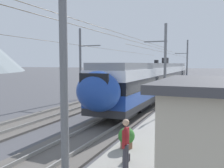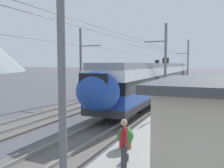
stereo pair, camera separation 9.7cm
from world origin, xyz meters
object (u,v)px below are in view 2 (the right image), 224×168
(catenary_mast_west, at_px, (58,51))
(catenary_mast_mid, at_px, (164,63))
(platform_sign, at_px, (159,93))
(handbag_beside_passenger, at_px, (125,158))
(train_far_track, at_px, (151,72))
(catenary_mast_east, at_px, (187,63))
(potted_plant_platform_edge, at_px, (125,137))
(catenary_mast_far_side, at_px, (82,62))
(train_near_platform, at_px, (157,78))
(passenger_walking, at_px, (124,142))
(potted_plant_by_shelter, at_px, (189,105))
(platform_shelter, at_px, (207,149))

(catenary_mast_west, relative_size, catenary_mast_mid, 1.00)
(platform_sign, distance_m, handbag_beside_passenger, 7.74)
(train_far_track, bearing_deg, catenary_mast_west, -169.84)
(handbag_beside_passenger, bearing_deg, catenary_mast_east, 2.50)
(handbag_beside_passenger, distance_m, potted_plant_platform_edge, 1.47)
(catenary_mast_far_side, bearing_deg, train_near_platform, -60.33)
(potted_plant_platform_edge, bearing_deg, catenary_mast_mid, 4.31)
(catenary_mast_far_side, bearing_deg, platform_sign, -124.70)
(platform_sign, xyz_separation_m, passenger_walking, (-8.18, -0.64, -0.67))
(platform_sign, distance_m, potted_plant_platform_edge, 6.34)
(train_far_track, xyz_separation_m, potted_plant_by_shelter, (-25.02, -9.22, -1.42))
(potted_plant_platform_edge, bearing_deg, catenary_mast_far_side, 36.67)
(catenary_mast_far_side, distance_m, potted_plant_by_shelter, 12.34)
(catenary_mast_mid, xyz_separation_m, handbag_beside_passenger, (-13.70, -1.41, -3.42))
(train_far_track, height_order, catenary_mast_east, catenary_mast_east)
(potted_plant_platform_edge, xyz_separation_m, platform_shelter, (-3.55, -3.24, 1.13))
(catenary_mast_west, distance_m, passenger_walking, 3.58)
(catenary_mast_east, relative_size, platform_shelter, 12.84)
(catenary_mast_far_side, bearing_deg, platform_shelter, -142.03)
(catenary_mast_west, height_order, platform_sign, catenary_mast_west)
(train_near_platform, relative_size, catenary_mast_west, 0.63)
(platform_shelter, bearing_deg, handbag_beside_passenger, 51.37)
(train_near_platform, xyz_separation_m, potted_plant_by_shelter, (-8.01, -4.20, -1.42))
(catenary_mast_east, xyz_separation_m, catenary_mast_far_side, (-17.91, 8.69, -0.00))
(train_far_track, relative_size, passenger_walking, 19.11)
(train_near_platform, relative_size, catenary_mast_mid, 0.63)
(platform_shelter, bearing_deg, train_far_track, 16.10)
(train_near_platform, relative_size, platform_sign, 13.81)
(handbag_beside_passenger, distance_m, potted_plant_by_shelter, 10.34)
(catenary_mast_mid, bearing_deg, train_near_platform, 19.68)
(train_near_platform, bearing_deg, catenary_mast_far_side, 119.67)
(catenary_mast_mid, relative_size, platform_sign, 21.83)
(train_near_platform, relative_size, potted_plant_platform_edge, 35.43)
(train_near_platform, height_order, catenary_mast_mid, catenary_mast_mid)
(catenary_mast_east, relative_size, potted_plant_platform_edge, 56.00)
(catenary_mast_east, bearing_deg, catenary_mast_west, -179.99)
(catenary_mast_east, xyz_separation_m, platform_shelter, (-34.37, -4.16, -2.02))
(catenary_mast_mid, height_order, passenger_walking, catenary_mast_mid)
(catenary_mast_west, xyz_separation_m, catenary_mast_mid, (15.62, 0.01, -0.31))
(passenger_walking, bearing_deg, train_far_track, 12.95)
(train_far_track, bearing_deg, platform_sign, -164.63)
(train_near_platform, relative_size, potted_plant_by_shelter, 33.86)
(potted_plant_by_shelter, bearing_deg, handbag_beside_passenger, 173.59)
(train_near_platform, xyz_separation_m, catenary_mast_far_side, (-4.02, 7.05, 1.70))
(catenary_mast_mid, distance_m, potted_plant_platform_edge, 12.77)
(catenary_mast_far_side, xyz_separation_m, platform_shelter, (-16.47, -12.85, -2.02))
(catenary_mast_west, bearing_deg, catenary_mast_mid, 0.04)
(catenary_mast_far_side, relative_size, handbag_beside_passenger, 122.92)
(potted_plant_by_shelter, bearing_deg, passenger_walking, 174.92)
(handbag_beside_passenger, bearing_deg, catenary_mast_far_side, 35.29)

